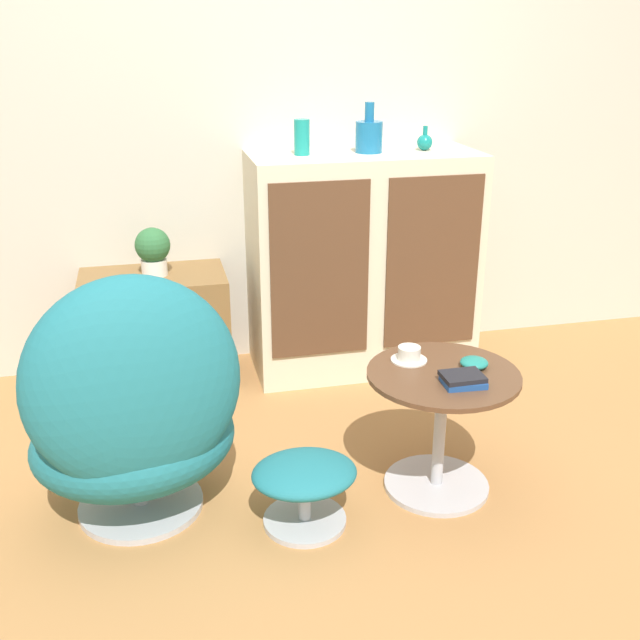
{
  "coord_description": "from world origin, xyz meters",
  "views": [
    {
      "loc": [
        -0.58,
        -2.04,
        1.64
      ],
      "look_at": [
        0.05,
        0.62,
        0.55
      ],
      "focal_mm": 42.0,
      "sensor_mm": 36.0,
      "label": 1
    }
  ],
  "objects_px": {
    "ottoman": "(304,481)",
    "coffee_table": "(441,418)",
    "vase_inner_right": "(425,142)",
    "bowl": "(474,363)",
    "vase_inner_left": "(369,135)",
    "egg_chair": "(134,413)",
    "tv_console": "(157,328)",
    "potted_plant": "(153,250)",
    "vase_leftmost": "(302,137)",
    "sideboard": "(362,263)",
    "book_stack": "(463,379)",
    "teacup": "(409,355)"
  },
  "relations": [
    {
      "from": "egg_chair",
      "to": "ottoman",
      "type": "bearing_deg",
      "value": -16.19
    },
    {
      "from": "tv_console",
      "to": "bowl",
      "type": "distance_m",
      "value": 1.63
    },
    {
      "from": "coffee_table",
      "to": "vase_inner_right",
      "type": "height_order",
      "value": "vase_inner_right"
    },
    {
      "from": "tv_console",
      "to": "bowl",
      "type": "relative_size",
      "value": 6.69
    },
    {
      "from": "vase_inner_right",
      "to": "bowl",
      "type": "bearing_deg",
      "value": -100.2
    },
    {
      "from": "vase_inner_right",
      "to": "potted_plant",
      "type": "distance_m",
      "value": 1.38
    },
    {
      "from": "vase_inner_right",
      "to": "bowl",
      "type": "height_order",
      "value": "vase_inner_right"
    },
    {
      "from": "egg_chair",
      "to": "teacup",
      "type": "xyz_separation_m",
      "value": [
        0.99,
        0.06,
        0.08
      ]
    },
    {
      "from": "teacup",
      "to": "bowl",
      "type": "height_order",
      "value": "teacup"
    },
    {
      "from": "coffee_table",
      "to": "bowl",
      "type": "xyz_separation_m",
      "value": [
        0.12,
        0.02,
        0.2
      ]
    },
    {
      "from": "sideboard",
      "to": "vase_inner_left",
      "type": "relative_size",
      "value": 4.78
    },
    {
      "from": "sideboard",
      "to": "teacup",
      "type": "relative_size",
      "value": 8.14
    },
    {
      "from": "coffee_table",
      "to": "vase_inner_left",
      "type": "xyz_separation_m",
      "value": [
        0.05,
        1.15,
        0.86
      ]
    },
    {
      "from": "sideboard",
      "to": "ottoman",
      "type": "distance_m",
      "value": 1.42
    },
    {
      "from": "egg_chair",
      "to": "vase_leftmost",
      "type": "relative_size",
      "value": 5.87
    },
    {
      "from": "potted_plant",
      "to": "book_stack",
      "type": "distance_m",
      "value": 1.64
    },
    {
      "from": "tv_console",
      "to": "vase_inner_right",
      "type": "bearing_deg",
      "value": -1.57
    },
    {
      "from": "vase_leftmost",
      "to": "potted_plant",
      "type": "relative_size",
      "value": 0.7
    },
    {
      "from": "tv_console",
      "to": "potted_plant",
      "type": "relative_size",
      "value": 2.99
    },
    {
      "from": "egg_chair",
      "to": "teacup",
      "type": "height_order",
      "value": "egg_chair"
    },
    {
      "from": "ottoman",
      "to": "potted_plant",
      "type": "xyz_separation_m",
      "value": [
        -0.44,
        1.29,
        0.49
      ]
    },
    {
      "from": "teacup",
      "to": "bowl",
      "type": "xyz_separation_m",
      "value": [
        0.21,
        -0.11,
        -0.0
      ]
    },
    {
      "from": "coffee_table",
      "to": "potted_plant",
      "type": "relative_size",
      "value": 2.42
    },
    {
      "from": "vase_inner_left",
      "to": "bowl",
      "type": "height_order",
      "value": "vase_inner_left"
    },
    {
      "from": "bowl",
      "to": "teacup",
      "type": "bearing_deg",
      "value": 152.76
    },
    {
      "from": "coffee_table",
      "to": "vase_inner_left",
      "type": "distance_m",
      "value": 1.44
    },
    {
      "from": "tv_console",
      "to": "ottoman",
      "type": "distance_m",
      "value": 1.37
    },
    {
      "from": "ottoman",
      "to": "coffee_table",
      "type": "bearing_deg",
      "value": 10.69
    },
    {
      "from": "ottoman",
      "to": "potted_plant",
      "type": "distance_m",
      "value": 1.45
    },
    {
      "from": "sideboard",
      "to": "vase_leftmost",
      "type": "bearing_deg",
      "value": 179.26
    },
    {
      "from": "vase_inner_left",
      "to": "vase_leftmost",
      "type": "bearing_deg",
      "value": 180.0
    },
    {
      "from": "tv_console",
      "to": "coffee_table",
      "type": "xyz_separation_m",
      "value": [
        0.99,
        -1.19,
        0.03
      ]
    },
    {
      "from": "coffee_table",
      "to": "bowl",
      "type": "height_order",
      "value": "bowl"
    },
    {
      "from": "tv_console",
      "to": "book_stack",
      "type": "xyz_separation_m",
      "value": [
        1.01,
        -1.29,
        0.23
      ]
    },
    {
      "from": "sideboard",
      "to": "vase_inner_right",
      "type": "xyz_separation_m",
      "value": [
        0.3,
        0.0,
        0.58
      ]
    },
    {
      "from": "vase_inner_left",
      "to": "book_stack",
      "type": "distance_m",
      "value": 1.42
    },
    {
      "from": "vase_inner_right",
      "to": "tv_console",
      "type": "bearing_deg",
      "value": 178.43
    },
    {
      "from": "vase_leftmost",
      "to": "bowl",
      "type": "distance_m",
      "value": 1.37
    },
    {
      "from": "egg_chair",
      "to": "bowl",
      "type": "relative_size",
      "value": 9.24
    },
    {
      "from": "vase_inner_right",
      "to": "potted_plant",
      "type": "height_order",
      "value": "vase_inner_right"
    },
    {
      "from": "vase_inner_left",
      "to": "potted_plant",
      "type": "bearing_deg",
      "value": 177.96
    },
    {
      "from": "vase_leftmost",
      "to": "sideboard",
      "type": "bearing_deg",
      "value": -0.74
    },
    {
      "from": "egg_chair",
      "to": "potted_plant",
      "type": "distance_m",
      "value": 1.16
    },
    {
      "from": "sideboard",
      "to": "tv_console",
      "type": "bearing_deg",
      "value": 177.76
    },
    {
      "from": "teacup",
      "to": "book_stack",
      "type": "distance_m",
      "value": 0.26
    },
    {
      "from": "bowl",
      "to": "ottoman",
      "type": "bearing_deg",
      "value": -169.93
    },
    {
      "from": "ottoman",
      "to": "vase_inner_left",
      "type": "height_order",
      "value": "vase_inner_left"
    },
    {
      "from": "coffee_table",
      "to": "bowl",
      "type": "relative_size",
      "value": 5.42
    },
    {
      "from": "vase_inner_right",
      "to": "book_stack",
      "type": "bearing_deg",
      "value": -103.41
    },
    {
      "from": "tv_console",
      "to": "bowl",
      "type": "bearing_deg",
      "value": -46.56
    }
  ]
}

